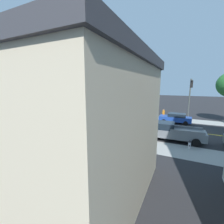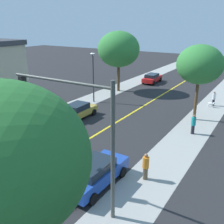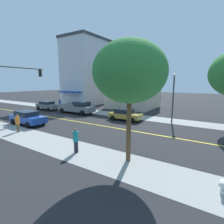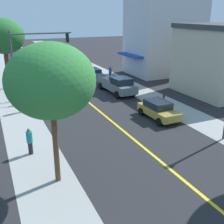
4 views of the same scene
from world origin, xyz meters
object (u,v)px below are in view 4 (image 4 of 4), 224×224
fire_hydrant (124,84)px  blue_sedan_right_curb (43,95)px  street_tree_left_far (4,37)px  grey_sedan_left_curb (93,74)px  gold_sedan_left_curb (159,110)px  pedestrian_orange_shirt (21,102)px  parking_meter (164,100)px  grey_pickup_truck (117,85)px  pedestrian_teal_shirt (30,141)px  pedestrian_blue_shirt (110,73)px  street_tree_left_near (51,81)px  traffic_light_mast (31,53)px

fire_hydrant → blue_sedan_right_curb: 10.04m
street_tree_left_far → grey_sedan_left_curb: bearing=178.3°
street_tree_left_far → gold_sedan_left_curb: size_ratio=1.89×
blue_sedan_right_curb → pedestrian_orange_shirt: bearing=-46.5°
pedestrian_orange_shirt → parking_meter: bearing=-171.0°
street_tree_left_far → parking_meter: bearing=131.1°
fire_hydrant → parking_meter: parking_meter is taller
blue_sedan_right_curb → grey_pickup_truck: size_ratio=0.76×
parking_meter → pedestrian_teal_shirt: 13.06m
blue_sedan_right_curb → pedestrian_blue_shirt: size_ratio=2.68×
street_tree_left_near → pedestrian_orange_shirt: (0.30, -11.92, -4.47)m
pedestrian_orange_shirt → grey_sedan_left_curb: bearing=-108.6°
parking_meter → pedestrian_orange_shirt: 12.74m
street_tree_left_near → fire_hydrant: (-11.81, -15.87, -4.97)m
gold_sedan_left_curb → grey_pickup_truck: bearing=177.1°
street_tree_left_near → grey_sedan_left_curb: size_ratio=1.67×
fire_hydrant → parking_meter: bearing=88.7°
pedestrian_orange_shirt → gold_sedan_left_curb: bearing=177.9°
grey_pickup_truck → street_tree_left_near: bearing=-38.1°
street_tree_left_near → gold_sedan_left_curb: 12.29m
gold_sedan_left_curb → grey_pickup_truck: 8.52m
pedestrian_teal_shirt → pedestrian_orange_shirt: bearing=55.8°
grey_pickup_truck → pedestrian_orange_shirt: size_ratio=3.55×
gold_sedan_left_curb → pedestrian_teal_shirt: bearing=-80.6°
parking_meter → grey_sedan_left_curb: bearing=-82.8°
street_tree_left_far → blue_sedan_right_curb: 9.28m
grey_sedan_left_curb → pedestrian_blue_shirt: pedestrian_blue_shirt is taller
street_tree_left_near → traffic_light_mast: bearing=-95.4°
grey_sedan_left_curb → pedestrian_orange_shirt: size_ratio=2.50×
traffic_light_mast → grey_pickup_truck: size_ratio=1.12×
grey_pickup_truck → pedestrian_orange_shirt: bearing=-80.4°
fire_hydrant → pedestrian_teal_shirt: size_ratio=0.46×
street_tree_left_near → grey_pickup_truck: 17.95m
street_tree_left_near → pedestrian_teal_shirt: (0.85, -3.59, -4.45)m
traffic_light_mast → grey_sedan_left_curb: size_ratio=1.59×
parking_meter → pedestrian_teal_shirt: size_ratio=0.79×
pedestrian_blue_shirt → grey_sedan_left_curb: bearing=141.4°
street_tree_left_near → parking_meter: street_tree_left_near is taller
pedestrian_teal_shirt → pedestrian_orange_shirt: (-0.55, -8.33, -0.01)m
fire_hydrant → pedestrian_orange_shirt: (12.11, 3.95, 0.50)m
fire_hydrant → grey_pickup_truck: 2.46m
grey_sedan_left_curb → pedestrian_blue_shirt: 2.22m
street_tree_left_far → traffic_light_mast: 6.11m
street_tree_left_far → pedestrian_teal_shirt: street_tree_left_far is taller
fire_hydrant → pedestrian_blue_shirt: 4.54m
pedestrian_blue_shirt → parking_meter: bearing=-112.1°
pedestrian_blue_shirt → grey_pickup_truck: bearing=-127.3°
pedestrian_teal_shirt → grey_sedan_left_curb: bearing=28.0°
fire_hydrant → pedestrian_teal_shirt: pedestrian_teal_shirt is taller
grey_sedan_left_curb → blue_sedan_right_curb: blue_sedan_right_curb is taller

